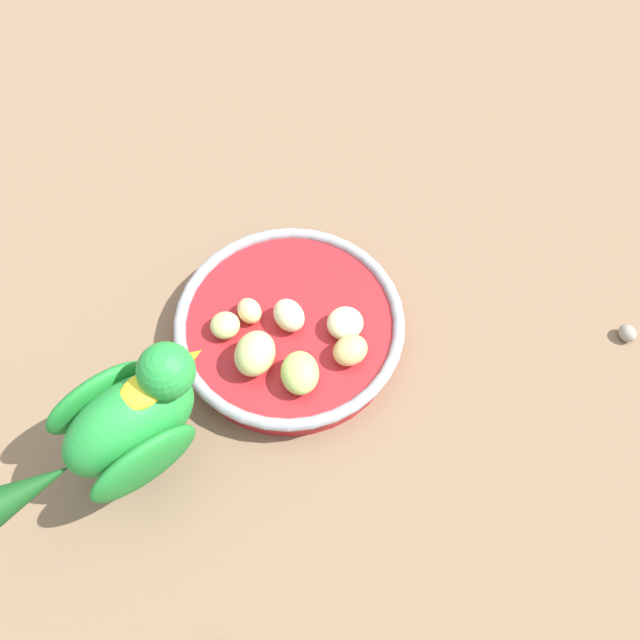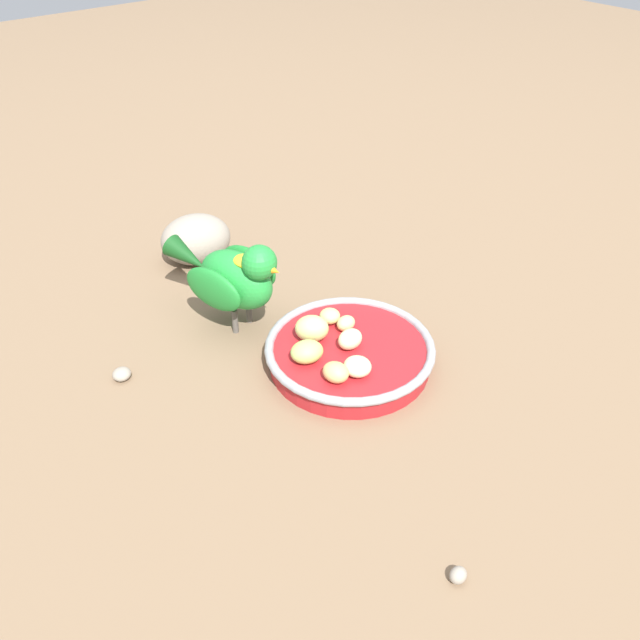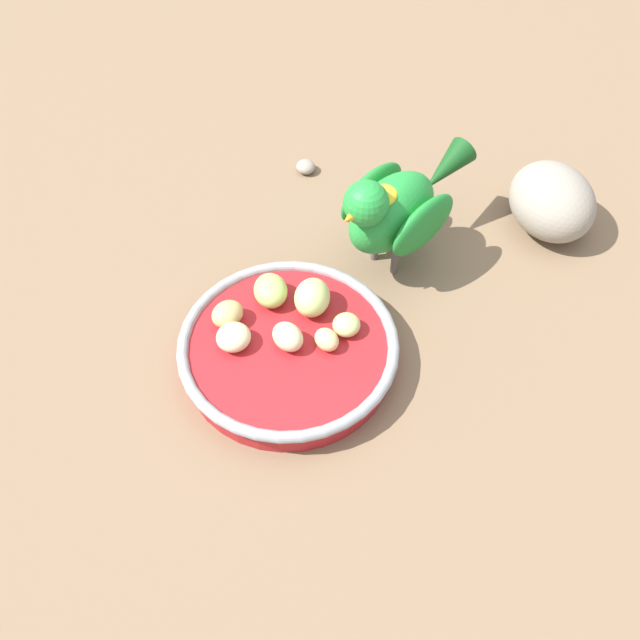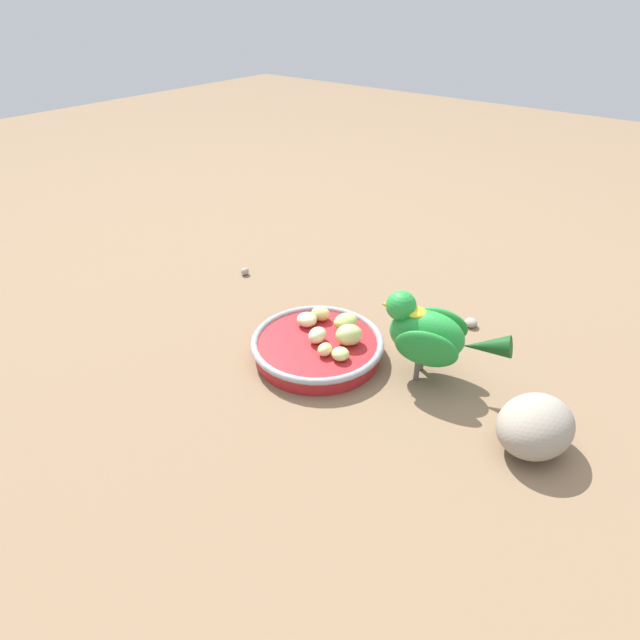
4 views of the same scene
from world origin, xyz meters
name	(u,v)px [view 4 (image 4 of 4)]	position (x,y,z in m)	size (l,w,h in m)	color
ground_plane	(317,356)	(0.00, 0.00, 0.00)	(4.00, 4.00, 0.00)	#7A6047
feeding_bowl	(317,345)	(0.00, 0.00, 0.02)	(0.20, 0.20, 0.03)	#AD1E23
apple_piece_0	(321,314)	(0.03, -0.05, 0.04)	(0.03, 0.03, 0.02)	tan
apple_piece_1	(346,322)	(-0.01, -0.05, 0.04)	(0.04, 0.03, 0.03)	#B2CC66
apple_piece_2	(307,320)	(0.04, -0.03, 0.04)	(0.03, 0.03, 0.02)	beige
apple_piece_3	(317,335)	(0.00, 0.00, 0.04)	(0.03, 0.02, 0.02)	beige
apple_piece_4	(349,335)	(-0.04, -0.02, 0.04)	(0.04, 0.03, 0.03)	#C6D17A
apple_piece_5	(340,354)	(-0.05, 0.01, 0.03)	(0.03, 0.02, 0.02)	#C6D17A
apple_piece_6	(325,349)	(-0.03, 0.02, 0.03)	(0.02, 0.02, 0.02)	#E5C67F
parrot	(429,333)	(-0.15, -0.06, 0.07)	(0.18, 0.10, 0.13)	#59544C
rock_large	(535,426)	(-0.32, -0.01, 0.03)	(0.10, 0.08, 0.07)	gray
pebble_0	(471,323)	(-0.15, -0.22, 0.01)	(0.02, 0.02, 0.01)	gray
pebble_1	(245,271)	(0.27, -0.12, 0.01)	(0.02, 0.01, 0.01)	gray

